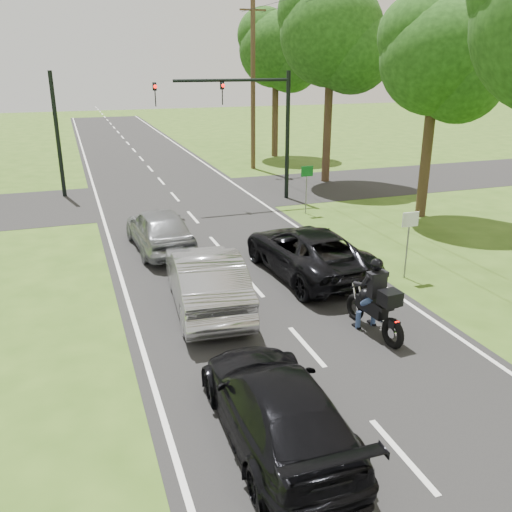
{
  "coord_description": "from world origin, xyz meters",
  "views": [
    {
      "loc": [
        -4.87,
        -10.34,
        6.38
      ],
      "look_at": [
        -0.23,
        3.0,
        1.3
      ],
      "focal_mm": 38.0,
      "sensor_mm": 36.0,
      "label": 1
    }
  ],
  "objects_px": {
    "silver_suv": "(159,229)",
    "silver_sedan": "(206,279)",
    "utility_pole_far": "(253,84)",
    "sign_green": "(307,178)",
    "traffic_signal": "(251,113)",
    "dark_suv": "(307,251)",
    "dark_car_behind": "(276,406)",
    "sign_white": "(409,229)",
    "motorcycle_rider": "(376,305)"
  },
  "relations": [
    {
      "from": "silver_suv",
      "to": "utility_pole_far",
      "type": "distance_m",
      "value": 16.66
    },
    {
      "from": "dark_suv",
      "to": "traffic_signal",
      "type": "bearing_deg",
      "value": -102.04
    },
    {
      "from": "silver_sedan",
      "to": "sign_green",
      "type": "xyz_separation_m",
      "value": [
        6.59,
        8.05,
        0.76
      ]
    },
    {
      "from": "dark_suv",
      "to": "traffic_signal",
      "type": "xyz_separation_m",
      "value": [
        1.38,
        9.66,
        3.38
      ]
    },
    {
      "from": "silver_suv",
      "to": "dark_suv",
      "type": "bearing_deg",
      "value": 132.84
    },
    {
      "from": "motorcycle_rider",
      "to": "traffic_signal",
      "type": "height_order",
      "value": "traffic_signal"
    },
    {
      "from": "dark_suv",
      "to": "silver_sedan",
      "type": "xyz_separation_m",
      "value": [
        -3.65,
        -1.4,
        0.07
      ]
    },
    {
      "from": "dark_suv",
      "to": "dark_car_behind",
      "type": "xyz_separation_m",
      "value": [
        -3.84,
        -7.2,
        -0.07
      ]
    },
    {
      "from": "silver_sedan",
      "to": "dark_car_behind",
      "type": "bearing_deg",
      "value": 92.82
    },
    {
      "from": "silver_suv",
      "to": "sign_white",
      "type": "distance_m",
      "value": 8.57
    },
    {
      "from": "motorcycle_rider",
      "to": "sign_green",
      "type": "bearing_deg",
      "value": 69.97
    },
    {
      "from": "traffic_signal",
      "to": "utility_pole_far",
      "type": "xyz_separation_m",
      "value": [
        2.86,
        8.0,
        0.95
      ]
    },
    {
      "from": "sign_green",
      "to": "sign_white",
      "type": "bearing_deg",
      "value": -91.43
    },
    {
      "from": "silver_suv",
      "to": "silver_sedan",
      "type": "bearing_deg",
      "value": 90.66
    },
    {
      "from": "utility_pole_far",
      "to": "sign_green",
      "type": "xyz_separation_m",
      "value": [
        -1.3,
        -11.02,
        -3.49
      ]
    },
    {
      "from": "dark_car_behind",
      "to": "sign_green",
      "type": "height_order",
      "value": "sign_green"
    },
    {
      "from": "dark_car_behind",
      "to": "silver_suv",
      "type": "bearing_deg",
      "value": -88.42
    },
    {
      "from": "dark_suv",
      "to": "sign_white",
      "type": "bearing_deg",
      "value": 149.89
    },
    {
      "from": "dark_car_behind",
      "to": "motorcycle_rider",
      "type": "bearing_deg",
      "value": -141.36
    },
    {
      "from": "silver_sedan",
      "to": "dark_car_behind",
      "type": "distance_m",
      "value": 5.8
    },
    {
      "from": "dark_suv",
      "to": "silver_suv",
      "type": "xyz_separation_m",
      "value": [
        -4.01,
        3.85,
        0.02
      ]
    },
    {
      "from": "motorcycle_rider",
      "to": "sign_green",
      "type": "distance_m",
      "value": 11.36
    },
    {
      "from": "silver_suv",
      "to": "traffic_signal",
      "type": "height_order",
      "value": "traffic_signal"
    },
    {
      "from": "silver_suv",
      "to": "sign_green",
      "type": "relative_size",
      "value": 2.13
    },
    {
      "from": "motorcycle_rider",
      "to": "sign_green",
      "type": "height_order",
      "value": "sign_green"
    },
    {
      "from": "silver_sedan",
      "to": "utility_pole_far",
      "type": "xyz_separation_m",
      "value": [
        7.89,
        19.07,
        4.25
      ]
    },
    {
      "from": "dark_car_behind",
      "to": "sign_white",
      "type": "relative_size",
      "value": 2.2
    },
    {
      "from": "silver_sedan",
      "to": "dark_car_behind",
      "type": "relative_size",
      "value": 1.07
    },
    {
      "from": "utility_pole_far",
      "to": "sign_green",
      "type": "bearing_deg",
      "value": -96.73
    },
    {
      "from": "motorcycle_rider",
      "to": "silver_sedan",
      "type": "xyz_separation_m",
      "value": [
        -3.56,
        2.87,
        0.05
      ]
    },
    {
      "from": "silver_suv",
      "to": "sign_white",
      "type": "height_order",
      "value": "sign_white"
    },
    {
      "from": "silver_suv",
      "to": "sign_green",
      "type": "height_order",
      "value": "sign_green"
    },
    {
      "from": "dark_car_behind",
      "to": "sign_white",
      "type": "bearing_deg",
      "value": -137.73
    },
    {
      "from": "dark_suv",
      "to": "sign_white",
      "type": "xyz_separation_m",
      "value": [
        2.75,
        -1.35,
        0.84
      ]
    },
    {
      "from": "dark_car_behind",
      "to": "silver_sedan",
      "type": "bearing_deg",
      "value": -91.23
    },
    {
      "from": "silver_suv",
      "to": "sign_white",
      "type": "xyz_separation_m",
      "value": [
        6.76,
        -5.21,
        0.82
      ]
    },
    {
      "from": "traffic_signal",
      "to": "motorcycle_rider",
      "type": "bearing_deg",
      "value": -96.03
    },
    {
      "from": "dark_suv",
      "to": "sign_green",
      "type": "height_order",
      "value": "sign_green"
    },
    {
      "from": "traffic_signal",
      "to": "silver_sedan",
      "type": "bearing_deg",
      "value": -114.45
    },
    {
      "from": "sign_white",
      "to": "dark_suv",
      "type": "bearing_deg",
      "value": 153.77
    },
    {
      "from": "sign_white",
      "to": "sign_green",
      "type": "bearing_deg",
      "value": 88.57
    },
    {
      "from": "utility_pole_far",
      "to": "sign_white",
      "type": "relative_size",
      "value": 4.71
    },
    {
      "from": "traffic_signal",
      "to": "silver_suv",
      "type": "bearing_deg",
      "value": -132.88
    },
    {
      "from": "dark_car_behind",
      "to": "sign_green",
      "type": "bearing_deg",
      "value": -115.42
    },
    {
      "from": "motorcycle_rider",
      "to": "sign_white",
      "type": "distance_m",
      "value": 4.15
    },
    {
      "from": "motorcycle_rider",
      "to": "utility_pole_far",
      "type": "relative_size",
      "value": 0.23
    },
    {
      "from": "dark_suv",
      "to": "silver_suv",
      "type": "distance_m",
      "value": 5.56
    },
    {
      "from": "dark_car_behind",
      "to": "utility_pole_far",
      "type": "relative_size",
      "value": 0.47
    },
    {
      "from": "utility_pole_far",
      "to": "sign_white",
      "type": "distance_m",
      "value": 19.39
    },
    {
      "from": "silver_sedan",
      "to": "silver_suv",
      "type": "relative_size",
      "value": 1.1
    }
  ]
}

